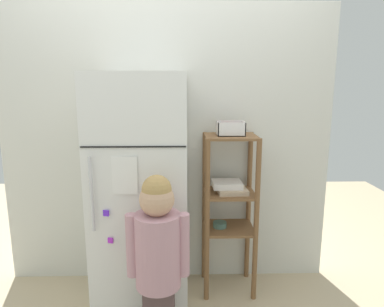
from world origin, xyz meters
TOP-DOWN VIEW (x-y plane):
  - ground_plane at (0.00, 0.00)m, footprint 6.00×6.00m
  - kitchen_wall_back at (0.00, 0.38)m, footprint 2.46×0.03m
  - refrigerator at (-0.15, 0.02)m, footprint 0.59×0.69m
  - child_standing at (-0.01, -0.46)m, footprint 0.34×0.25m
  - pantry_shelf_unit at (0.45, 0.18)m, footprint 0.38×0.33m
  - fruit_bin at (0.46, 0.19)m, footprint 0.19×0.16m

SIDE VIEW (x-z plane):
  - ground_plane at x=0.00m, z-range 0.00..0.00m
  - child_standing at x=-0.01m, z-range 0.11..1.17m
  - pantry_shelf_unit at x=0.45m, z-range 0.12..1.29m
  - refrigerator at x=-0.15m, z-range 0.00..1.59m
  - kitchen_wall_back at x=0.00m, z-range 0.00..2.09m
  - fruit_bin at x=0.46m, z-range 1.16..1.25m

